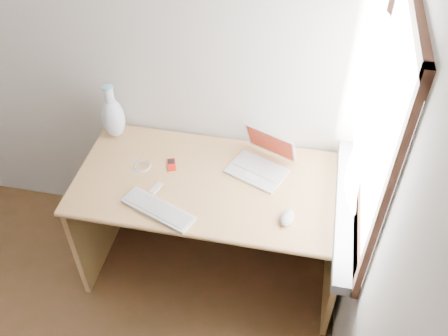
% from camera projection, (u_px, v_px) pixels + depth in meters
% --- Properties ---
extents(back_wall, '(3.50, 0.04, 2.60)m').
position_uv_depth(back_wall, '(35.00, 29.00, 2.59)').
color(back_wall, silver).
rests_on(back_wall, floor).
extents(window, '(0.11, 0.99, 1.10)m').
position_uv_depth(window, '(373.00, 128.00, 2.04)').
color(window, white).
rests_on(window, right_wall).
extents(desk, '(1.41, 0.70, 0.74)m').
position_uv_depth(desk, '(215.00, 198.00, 2.78)').
color(desk, tan).
rests_on(desk, floor).
extents(laptop, '(0.34, 0.34, 0.20)m').
position_uv_depth(laptop, '(258.00, 161.00, 2.61)').
color(laptop, silver).
rests_on(laptop, desk).
extents(external_keyboard, '(0.39, 0.24, 0.02)m').
position_uv_depth(external_keyboard, '(158.00, 209.00, 2.42)').
color(external_keyboard, white).
rests_on(external_keyboard, desk).
extents(mouse, '(0.08, 0.12, 0.04)m').
position_uv_depth(mouse, '(287.00, 218.00, 2.37)').
color(mouse, silver).
rests_on(mouse, desk).
extents(ipod, '(0.07, 0.10, 0.01)m').
position_uv_depth(ipod, '(172.00, 165.00, 2.65)').
color(ipod, red).
rests_on(ipod, desk).
extents(cable_coil, '(0.12, 0.12, 0.01)m').
position_uv_depth(cable_coil, '(141.00, 165.00, 2.65)').
color(cable_coil, white).
rests_on(cable_coil, desk).
extents(remote, '(0.05, 0.09, 0.01)m').
position_uv_depth(remote, '(156.00, 188.00, 2.53)').
color(remote, white).
rests_on(remote, desk).
extents(vase, '(0.13, 0.13, 0.33)m').
position_uv_depth(vase, '(113.00, 116.00, 2.74)').
color(vase, white).
rests_on(vase, desk).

